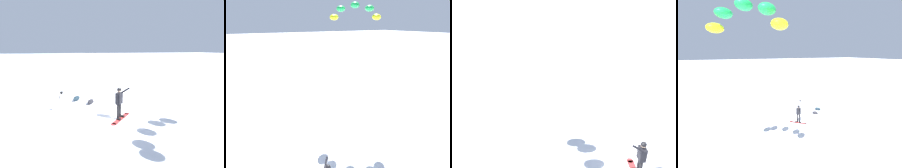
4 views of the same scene
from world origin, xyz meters
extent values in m
plane|color=white|center=(0.00, 0.00, 0.00)|extent=(300.00, 300.00, 0.00)
cylinder|color=black|center=(0.67, 0.60, 0.42)|extent=(0.14, 0.14, 0.84)
cylinder|color=black|center=(0.83, 0.45, 0.42)|extent=(0.14, 0.14, 0.84)
cube|color=black|center=(0.75, 0.53, 1.14)|extent=(0.47, 0.47, 0.60)
sphere|color=tan|center=(0.75, 0.53, 1.59)|extent=(0.23, 0.23, 0.23)
sphere|color=black|center=(0.75, 0.53, 1.62)|extent=(0.24, 0.24, 0.24)
cylinder|color=black|center=(0.80, 0.83, 1.56)|extent=(0.44, 0.45, 0.42)
cylinder|color=black|center=(0.88, 0.37, 1.14)|extent=(0.09, 0.09, 0.60)
cube|color=#B23333|center=(0.83, 0.61, 0.01)|extent=(1.32, 1.34, 0.02)
cylinder|color=#B23333|center=(0.28, 1.18, 0.01)|extent=(0.29, 0.29, 0.02)
cylinder|color=#B23333|center=(1.39, 0.04, 0.01)|extent=(0.29, 0.29, 0.02)
cube|color=black|center=(0.68, 0.76, 0.06)|extent=(0.24, 0.24, 0.08)
cube|color=black|center=(0.99, 0.45, 0.06)|extent=(0.24, 0.24, 0.08)
ellipsoid|color=yellow|center=(7.76, 5.67, 7.90)|extent=(1.10, 1.11, 0.44)
ellipsoid|color=green|center=(7.38, 6.04, 8.50)|extent=(1.10, 1.11, 0.44)
ellipsoid|color=green|center=(6.63, 6.78, 8.74)|extent=(1.10, 1.11, 0.44)
ellipsoid|color=green|center=(5.88, 7.52, 8.50)|extent=(1.10, 1.11, 0.44)
ellipsoid|color=yellow|center=(5.50, 7.89, 7.90)|extent=(1.10, 1.11, 0.44)
ellipsoid|color=black|center=(-1.96, -0.66, 0.15)|extent=(0.69, 0.65, 0.30)
cube|color=#2C2C33|center=(-1.96, -0.66, 0.26)|extent=(0.41, 0.39, 0.08)
cylinder|color=#262628|center=(-1.01, -2.34, 0.55)|extent=(0.03, 0.31, 1.11)
cylinder|color=#262628|center=(-1.13, -2.57, 0.55)|extent=(0.25, 0.21, 1.11)
cylinder|color=#262628|center=(-0.89, -2.53, 0.55)|extent=(0.29, 0.14, 1.11)
cube|color=black|center=(-1.02, -2.48, 1.13)|extent=(0.10, 0.10, 0.06)
cube|color=black|center=(-1.02, -2.48, 1.21)|extent=(0.12, 0.16, 0.10)
ellipsoid|color=#192833|center=(-2.93, -1.56, 0.17)|extent=(0.70, 0.66, 0.35)
cube|color=#263A47|center=(-2.93, -1.56, 0.29)|extent=(0.42, 0.40, 0.08)
camera|label=1|loc=(8.40, -1.95, 3.69)|focal=25.27mm
camera|label=2|loc=(-2.58, -5.61, 7.52)|focal=31.63mm
camera|label=3|loc=(-1.78, 8.00, 7.80)|focal=37.55mm
camera|label=4|loc=(7.96, 14.20, 6.84)|focal=26.67mm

